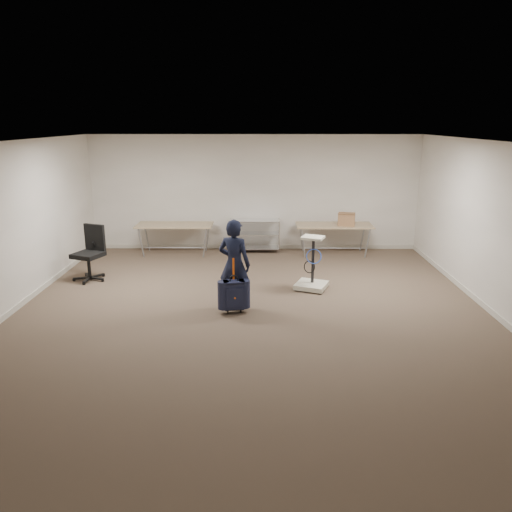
{
  "coord_description": "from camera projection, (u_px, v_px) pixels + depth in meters",
  "views": [
    {
      "loc": [
        0.15,
        -7.67,
        3.12
      ],
      "look_at": [
        0.08,
        0.3,
        0.95
      ],
      "focal_mm": 35.0,
      "sensor_mm": 36.0,
      "label": 1
    }
  ],
  "objects": [
    {
      "name": "ground",
      "position": [
        251.0,
        316.0,
        8.22
      ],
      "size": [
        9.0,
        9.0,
        0.0
      ],
      "primitive_type": "plane",
      "color": "#47352B",
      "rests_on": "ground"
    },
    {
      "name": "room_shell",
      "position": [
        253.0,
        286.0,
        9.54
      ],
      "size": [
        8.0,
        9.0,
        9.0
      ],
      "color": "beige",
      "rests_on": "ground"
    },
    {
      "name": "folding_table_left",
      "position": [
        175.0,
        226.0,
        11.87
      ],
      "size": [
        1.8,
        0.75,
        0.73
      ],
      "color": "#8F7A57",
      "rests_on": "ground"
    },
    {
      "name": "folding_table_right",
      "position": [
        334.0,
        227.0,
        11.83
      ],
      "size": [
        1.8,
        0.75,
        0.73
      ],
      "color": "#8F7A57",
      "rests_on": "ground"
    },
    {
      "name": "wire_shelf",
      "position": [
        254.0,
        234.0,
        12.16
      ],
      "size": [
        1.22,
        0.47,
        0.8
      ],
      "color": "silver",
      "rests_on": "ground"
    },
    {
      "name": "person",
      "position": [
        234.0,
        264.0,
        8.4
      ],
      "size": [
        0.66,
        0.55,
        1.55
      ],
      "primitive_type": "imported",
      "rotation": [
        0.0,
        0.0,
        2.78
      ],
      "color": "black",
      "rests_on": "ground"
    },
    {
      "name": "suitcase",
      "position": [
        234.0,
        295.0,
        8.27
      ],
      "size": [
        0.38,
        0.26,
        0.95
      ],
      "color": "black",
      "rests_on": "ground"
    },
    {
      "name": "office_chair",
      "position": [
        90.0,
        263.0,
        10.04
      ],
      "size": [
        0.67,
        0.68,
        1.1
      ],
      "color": "black",
      "rests_on": "ground"
    },
    {
      "name": "equipment_cart",
      "position": [
        312.0,
        275.0,
        9.49
      ],
      "size": [
        0.73,
        0.73,
        1.03
      ],
      "color": "beige",
      "rests_on": "ground"
    },
    {
      "name": "cardboard_box",
      "position": [
        346.0,
        219.0,
        11.7
      ],
      "size": [
        0.44,
        0.37,
        0.29
      ],
      "primitive_type": "cube",
      "rotation": [
        0.0,
        0.0,
        -0.22
      ],
      "color": "olive",
      "rests_on": "folding_table_right"
    }
  ]
}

